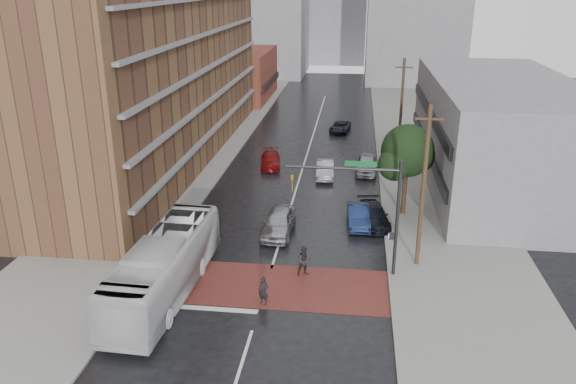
% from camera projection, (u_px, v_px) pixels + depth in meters
% --- Properties ---
extents(ground, '(160.00, 160.00, 0.00)m').
position_uv_depth(ground, '(265.00, 290.00, 31.78)').
color(ground, black).
rests_on(ground, ground).
extents(crosswalk, '(14.00, 5.00, 0.02)m').
position_uv_depth(crosswalk, '(266.00, 285.00, 32.24)').
color(crosswalk, maroon).
rests_on(crosswalk, ground).
extents(sidewalk_west, '(9.00, 90.00, 0.15)m').
position_uv_depth(sidewalk_west, '(191.00, 154.00, 56.28)').
color(sidewalk_west, gray).
rests_on(sidewalk_west, ground).
extents(sidewalk_east, '(9.00, 90.00, 0.15)m').
position_uv_depth(sidewalk_east, '(425.00, 163.00, 53.67)').
color(sidewalk_east, gray).
rests_on(sidewalk_east, ground).
extents(apartment_block, '(10.00, 44.00, 28.00)m').
position_uv_depth(apartment_block, '(152.00, 9.00, 50.72)').
color(apartment_block, brown).
rests_on(apartment_block, ground).
extents(storefront_west, '(8.00, 16.00, 7.00)m').
position_uv_depth(storefront_west, '(242.00, 75.00, 82.06)').
color(storefront_west, maroon).
rests_on(storefront_west, ground).
extents(building_east, '(11.00, 26.00, 9.00)m').
position_uv_depth(building_east, '(497.00, 133.00, 46.89)').
color(building_east, gray).
rests_on(building_east, ground).
extents(distant_tower_center, '(12.00, 10.00, 24.00)m').
position_uv_depth(distant_tower_center, '(337.00, 3.00, 115.77)').
color(distant_tower_center, gray).
rests_on(distant_tower_center, ground).
extents(street_tree, '(4.20, 4.10, 6.90)m').
position_uv_depth(street_tree, '(407.00, 154.00, 40.32)').
color(street_tree, '#332319').
rests_on(street_tree, ground).
extents(signal_mast, '(6.50, 0.30, 7.20)m').
position_uv_depth(signal_mast, '(372.00, 201.00, 31.77)').
color(signal_mast, '#2D2D33').
rests_on(signal_mast, ground).
extents(utility_pole_near, '(1.60, 0.26, 10.00)m').
position_uv_depth(utility_pole_near, '(423.00, 187.00, 32.68)').
color(utility_pole_near, '#473321').
rests_on(utility_pole_near, ground).
extents(utility_pole_far, '(1.60, 0.26, 10.00)m').
position_uv_depth(utility_pole_far, '(401.00, 112.00, 51.26)').
color(utility_pole_far, '#473321').
rests_on(utility_pole_far, ground).
extents(transit_bus, '(3.30, 12.21, 3.37)m').
position_uv_depth(transit_bus, '(165.00, 266.00, 30.87)').
color(transit_bus, silver).
rests_on(transit_bus, ground).
extents(pedestrian_a, '(0.69, 0.56, 1.66)m').
position_uv_depth(pedestrian_a, '(264.00, 291.00, 30.08)').
color(pedestrian_a, black).
rests_on(pedestrian_a, ground).
extents(pedestrian_b, '(1.09, 0.99, 1.83)m').
position_uv_depth(pedestrian_b, '(305.00, 261.00, 33.07)').
color(pedestrian_b, '#272227').
rests_on(pedestrian_b, ground).
extents(car_travel_a, '(2.16, 5.05, 1.70)m').
position_uv_depth(car_travel_a, '(278.00, 222.00, 38.57)').
color(car_travel_a, '#A1A3A9').
rests_on(car_travel_a, ground).
extents(car_travel_b, '(1.73, 4.43, 1.44)m').
position_uv_depth(car_travel_b, '(325.00, 169.00, 49.82)').
color(car_travel_b, '#B6B9BE').
rests_on(car_travel_b, ground).
extents(car_travel_c, '(2.41, 4.64, 1.29)m').
position_uv_depth(car_travel_c, '(270.00, 160.00, 52.63)').
color(car_travel_c, maroon).
rests_on(car_travel_c, ground).
extents(suv_travel, '(2.61, 4.54, 1.19)m').
position_uv_depth(suv_travel, '(340.00, 127.00, 64.87)').
color(suv_travel, black).
rests_on(suv_travel, ground).
extents(car_parked_near, '(1.76, 4.37, 1.41)m').
position_uv_depth(car_parked_near, '(358.00, 216.00, 39.98)').
color(car_parked_near, '#16234D').
rests_on(car_parked_near, ground).
extents(car_parked_mid, '(2.69, 5.02, 1.39)m').
position_uv_depth(car_parked_mid, '(373.00, 215.00, 40.11)').
color(car_parked_mid, black).
rests_on(car_parked_mid, ground).
extents(car_parked_far, '(2.15, 4.81, 1.61)m').
position_uv_depth(car_parked_far, '(367.00, 164.00, 50.98)').
color(car_parked_far, '#96999D').
rests_on(car_parked_far, ground).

